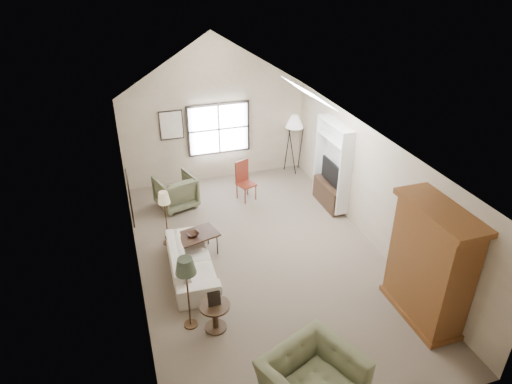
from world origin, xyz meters
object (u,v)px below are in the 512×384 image
object	(u,v)px
armoire	(430,264)
side_table	(215,317)
sofa	(191,261)
armchair_far	(176,192)
side_chair	(246,181)
coffee_table	(194,246)
armchair_near	(312,383)

from	to	relation	value
armoire	side_table	size ratio (longest dim) A/B	4.18
sofa	armchair_far	world-z (taller)	armchair_far
armoire	side_chair	bearing A→B (deg)	109.49
side_table	coffee_table	bearing A→B (deg)	88.46
coffee_table	side_table	size ratio (longest dim) A/B	1.94
side_chair	coffee_table	bearing A→B (deg)	-152.32
armchair_near	armchair_far	bearing A→B (deg)	76.67
armchair_far	coffee_table	bearing A→B (deg)	73.75
side_table	sofa	bearing A→B (deg)	93.58
armchair_far	coffee_table	xyz separation A→B (m)	(0.01, -2.19, -0.15)
armchair_near	side_chair	bearing A→B (deg)	60.11
sofa	armchair_far	bearing A→B (deg)	-0.65
armchair_far	side_table	distance (m)	4.36
sofa	side_table	size ratio (longest dim) A/B	3.99
armchair_near	side_chair	size ratio (longest dim) A/B	1.25
armchair_near	armoire	bearing A→B (deg)	0.34
armchair_near	coffee_table	bearing A→B (deg)	81.03
armoire	armchair_near	xyz separation A→B (m)	(-2.60, -1.06, -0.68)
armchair_near	side_table	size ratio (longest dim) A/B	2.46
armoire	side_chair	world-z (taller)	armoire
sofa	side_table	bearing A→B (deg)	-174.02
sofa	armoire	bearing A→B (deg)	-120.63
armchair_far	side_chair	distance (m)	1.79
sofa	coffee_table	world-z (taller)	sofa
coffee_table	side_table	bearing A→B (deg)	-91.54
armoire	armchair_far	size ratio (longest dim) A/B	2.42
sofa	armchair_near	distance (m)	3.61
armchair_far	side_chair	bearing A→B (deg)	156.96
armchair_near	side_table	distance (m)	2.09
armoire	armchair_near	bearing A→B (deg)	-157.86
armchair_near	side_chair	xyz separation A→B (m)	(0.85, 5.99, 0.10)
coffee_table	side_table	world-z (taller)	side_table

